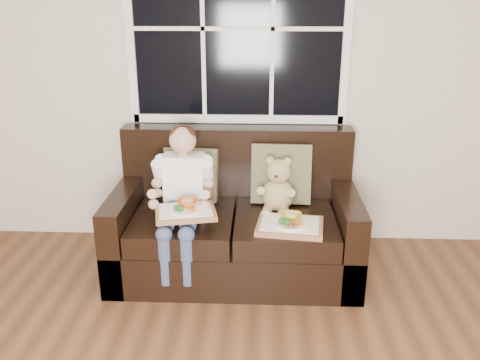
{
  "coord_description": "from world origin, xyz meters",
  "views": [
    {
      "loc": [
        -0.05,
        -1.29,
        1.88
      ],
      "look_at": [
        -0.18,
        1.85,
        0.73
      ],
      "focal_mm": 38.0,
      "sensor_mm": 36.0,
      "label": 1
    }
  ],
  "objects_px": {
    "tray_left": "(186,210)",
    "loveseat": "(235,226)",
    "child": "(182,187)",
    "tray_right": "(290,224)",
    "teddy_bear": "(278,188)"
  },
  "relations": [
    {
      "from": "loveseat",
      "to": "child",
      "type": "bearing_deg",
      "value": -160.79
    },
    {
      "from": "tray_left",
      "to": "loveseat",
      "type": "bearing_deg",
      "value": 36.11
    },
    {
      "from": "teddy_bear",
      "to": "tray_right",
      "type": "height_order",
      "value": "teddy_bear"
    },
    {
      "from": "child",
      "to": "tray_right",
      "type": "xyz_separation_m",
      "value": [
        0.72,
        -0.2,
        -0.18
      ]
    },
    {
      "from": "loveseat",
      "to": "teddy_bear",
      "type": "xyz_separation_m",
      "value": [
        0.3,
        -0.0,
        0.3
      ]
    },
    {
      "from": "loveseat",
      "to": "tray_right",
      "type": "distance_m",
      "value": 0.52
    },
    {
      "from": "loveseat",
      "to": "child",
      "type": "distance_m",
      "value": 0.51
    },
    {
      "from": "tray_left",
      "to": "teddy_bear",
      "type": "bearing_deg",
      "value": 16.9
    },
    {
      "from": "loveseat",
      "to": "child",
      "type": "relative_size",
      "value": 1.84
    },
    {
      "from": "teddy_bear",
      "to": "loveseat",
      "type": "bearing_deg",
      "value": -171.01
    },
    {
      "from": "child",
      "to": "tray_left",
      "type": "height_order",
      "value": "child"
    },
    {
      "from": "child",
      "to": "tray_left",
      "type": "bearing_deg",
      "value": -76.83
    },
    {
      "from": "loveseat",
      "to": "tray_right",
      "type": "height_order",
      "value": "loveseat"
    },
    {
      "from": "teddy_bear",
      "to": "tray_left",
      "type": "height_order",
      "value": "teddy_bear"
    },
    {
      "from": "child",
      "to": "tray_right",
      "type": "height_order",
      "value": "child"
    }
  ]
}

